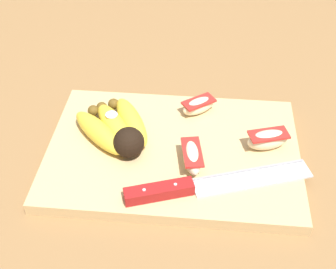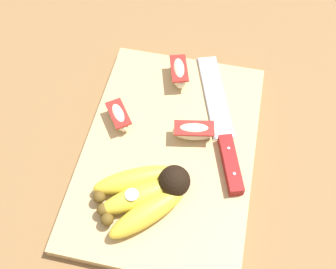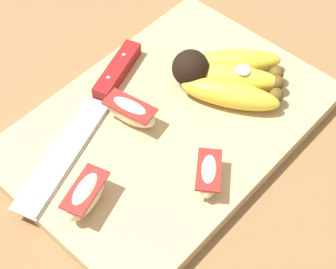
# 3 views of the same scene
# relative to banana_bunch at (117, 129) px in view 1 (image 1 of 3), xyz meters

# --- Properties ---
(ground_plane) EXTENTS (6.00, 6.00, 0.00)m
(ground_plane) POSITION_rel_banana_bunch_xyz_m (-0.08, 0.03, -0.04)
(ground_plane) COLOR olive
(cutting_board) EXTENTS (0.40, 0.28, 0.02)m
(cutting_board) POSITION_rel_banana_bunch_xyz_m (-0.09, 0.02, -0.03)
(cutting_board) COLOR tan
(cutting_board) RESTS_ON ground_plane
(banana_bunch) EXTENTS (0.15, 0.15, 0.05)m
(banana_bunch) POSITION_rel_banana_bunch_xyz_m (0.00, 0.00, 0.00)
(banana_bunch) COLOR black
(banana_bunch) RESTS_ON cutting_board
(chefs_knife) EXTENTS (0.27, 0.12, 0.02)m
(chefs_knife) POSITION_rel_banana_bunch_xyz_m (-0.13, 0.10, -0.01)
(chefs_knife) COLOR silver
(chefs_knife) RESTS_ON cutting_board
(apple_wedge_near) EXTENTS (0.07, 0.05, 0.03)m
(apple_wedge_near) POSITION_rel_banana_bunch_xyz_m (-0.24, 0.00, -0.00)
(apple_wedge_near) COLOR beige
(apple_wedge_near) RESTS_ON cutting_board
(apple_wedge_middle) EXTENTS (0.06, 0.06, 0.03)m
(apple_wedge_middle) POSITION_rel_banana_bunch_xyz_m (-0.13, -0.08, -0.00)
(apple_wedge_middle) COLOR beige
(apple_wedge_middle) RESTS_ON cutting_board
(apple_wedge_far) EXTENTS (0.04, 0.07, 0.03)m
(apple_wedge_far) POSITION_rel_banana_bunch_xyz_m (-0.12, 0.05, -0.00)
(apple_wedge_far) COLOR beige
(apple_wedge_far) RESTS_ON cutting_board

